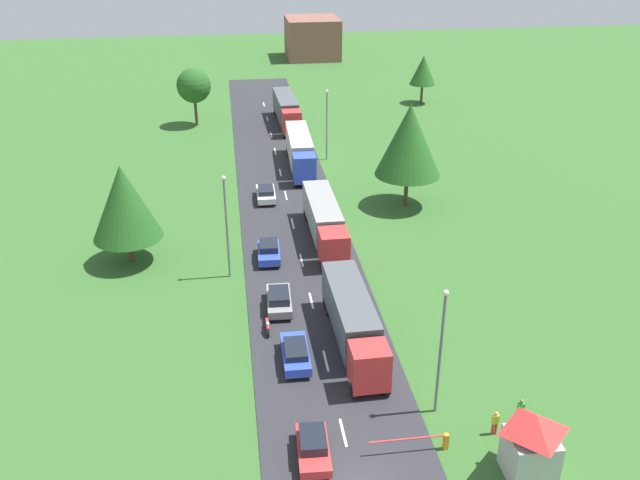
% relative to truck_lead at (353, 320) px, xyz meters
% --- Properties ---
extents(road, '(10.00, 140.00, 0.06)m').
position_rel_truck_lead_xyz_m(road, '(-2.16, 11.22, -2.08)').
color(road, '#2B2B30').
rests_on(road, ground).
extents(lane_marking_centre, '(0.16, 118.71, 0.01)m').
position_rel_truck_lead_xyz_m(lane_marking_centre, '(-2.16, 6.00, -2.04)').
color(lane_marking_centre, white).
rests_on(lane_marking_centre, road).
extents(truck_lead, '(2.70, 12.24, 3.54)m').
position_rel_truck_lead_xyz_m(truck_lead, '(0.00, 0.00, 0.00)').
color(truck_lead, red).
rests_on(truck_lead, road).
extents(truck_second, '(2.55, 12.88, 3.44)m').
position_rel_truck_lead_xyz_m(truck_second, '(0.41, 16.74, -0.05)').
color(truck_second, red).
rests_on(truck_second, road).
extents(truck_third, '(2.82, 13.22, 3.76)m').
position_rel_truck_lead_xyz_m(truck_third, '(0.31, 36.12, 0.11)').
color(truck_third, blue).
rests_on(truck_third, road).
extents(truck_fourth, '(2.84, 13.07, 3.77)m').
position_rel_truck_lead_xyz_m(truck_fourth, '(0.37, 53.54, 0.12)').
color(truck_fourth, red).
rests_on(truck_fourth, road).
extents(car_lead, '(1.93, 4.01, 1.47)m').
position_rel_truck_lead_xyz_m(car_lead, '(-4.17, -10.57, -1.28)').
color(car_lead, red).
rests_on(car_lead, road).
extents(car_second, '(1.83, 4.45, 1.44)m').
position_rel_truck_lead_xyz_m(car_second, '(-4.22, -1.60, -1.28)').
color(car_second, blue).
rests_on(car_second, road).
extents(car_third, '(1.99, 4.39, 1.55)m').
position_rel_truck_lead_xyz_m(car_third, '(-4.74, 5.42, -1.25)').
color(car_third, gray).
rests_on(car_third, road).
extents(car_fourth, '(2.06, 4.06, 1.55)m').
position_rel_truck_lead_xyz_m(car_fourth, '(-4.95, 13.60, -1.24)').
color(car_fourth, blue).
rests_on(car_fourth, road).
extents(car_fifth, '(1.94, 4.32, 1.42)m').
position_rel_truck_lead_xyz_m(car_fifth, '(-4.32, 26.88, -1.29)').
color(car_fifth, white).
rests_on(car_fifth, road).
extents(motorcycle_courier, '(0.28, 1.94, 0.91)m').
position_rel_truck_lead_xyz_m(motorcycle_courier, '(-5.83, 2.40, -1.56)').
color(motorcycle_courier, black).
rests_on(motorcycle_courier, road).
extents(guard_booth, '(2.91, 2.83, 4.09)m').
position_rel_truck_lead_xyz_m(guard_booth, '(7.30, -13.37, -0.00)').
color(guard_booth, '#B2B2B7').
rests_on(guard_booth, ground).
extents(barrier_gate, '(4.64, 0.28, 1.05)m').
position_rel_truck_lead_xyz_m(barrier_gate, '(2.65, -10.87, -1.41)').
color(barrier_gate, orange).
rests_on(barrier_gate, ground).
extents(person_lead, '(0.38, 0.23, 1.78)m').
position_rel_truck_lead_xyz_m(person_lead, '(8.46, -9.39, -1.17)').
color(person_lead, black).
rests_on(person_lead, ground).
extents(person_second, '(0.38, 0.22, 1.65)m').
position_rel_truck_lead_xyz_m(person_second, '(6.64, -10.07, -1.25)').
color(person_second, red).
rests_on(person_second, ground).
extents(lamppost_lead, '(0.36, 0.36, 8.62)m').
position_rel_truck_lead_xyz_m(lamppost_lead, '(3.79, -7.61, 2.69)').
color(lamppost_lead, slate).
rests_on(lamppost_lead, ground).
extents(lamppost_second, '(0.36, 0.36, 8.97)m').
position_rel_truck_lead_xyz_m(lamppost_second, '(-8.40, 11.13, 2.87)').
color(lamppost_second, slate).
rests_on(lamppost_second, ground).
extents(lamppost_third, '(0.36, 0.36, 8.52)m').
position_rel_truck_lead_xyz_m(lamppost_third, '(3.82, 38.66, 2.63)').
color(lamppost_third, slate).
rests_on(lamppost_third, ground).
extents(tree_oak, '(3.95, 3.95, 7.26)m').
position_rel_truck_lead_xyz_m(tree_oak, '(22.04, 62.11, 2.96)').
color(tree_oak, '#513823').
rests_on(tree_oak, ground).
extents(tree_birch, '(4.67, 4.67, 7.90)m').
position_rel_truck_lead_xyz_m(tree_birch, '(-12.10, 55.01, 3.44)').
color(tree_birch, '#513823').
rests_on(tree_birch, ground).
extents(tree_maple, '(5.89, 5.89, 8.86)m').
position_rel_truck_lead_xyz_m(tree_maple, '(-16.79, 14.97, 3.51)').
color(tree_maple, '#513823').
rests_on(tree_maple, ground).
extents(tree_pine, '(6.59, 6.59, 10.62)m').
position_rel_truck_lead_xyz_m(tree_pine, '(9.83, 23.72, 4.88)').
color(tree_pine, '#513823').
rests_on(tree_pine, ground).
extents(distant_building, '(10.12, 10.91, 7.65)m').
position_rel_truck_lead_xyz_m(distant_building, '(9.71, 98.42, 1.72)').
color(distant_building, brown).
rests_on(distant_building, ground).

